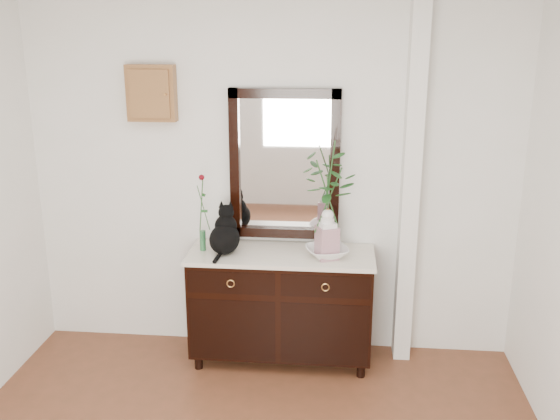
# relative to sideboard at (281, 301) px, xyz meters

# --- Properties ---
(wall_back) EXTENTS (3.60, 0.04, 2.70)m
(wall_back) POSITION_rel_sideboard_xyz_m (-0.10, 0.25, 0.88)
(wall_back) COLOR white
(wall_back) RESTS_ON ground
(pilaster) EXTENTS (0.12, 0.20, 2.70)m
(pilaster) POSITION_rel_sideboard_xyz_m (0.90, 0.17, 0.88)
(pilaster) COLOR white
(pilaster) RESTS_ON ground
(sideboard) EXTENTS (1.33, 0.52, 0.82)m
(sideboard) POSITION_rel_sideboard_xyz_m (0.00, 0.00, 0.00)
(sideboard) COLOR black
(sideboard) RESTS_ON ground
(wall_mirror) EXTENTS (0.80, 0.06, 1.10)m
(wall_mirror) POSITION_rel_sideboard_xyz_m (-0.00, 0.24, 0.97)
(wall_mirror) COLOR black
(wall_mirror) RESTS_ON wall_back
(key_cabinet) EXTENTS (0.35, 0.10, 0.40)m
(key_cabinet) POSITION_rel_sideboard_xyz_m (-0.95, 0.21, 1.48)
(key_cabinet) COLOR brown
(key_cabinet) RESTS_ON wall_back
(cat) EXTENTS (0.26, 0.31, 0.35)m
(cat) POSITION_rel_sideboard_xyz_m (-0.40, -0.03, 0.55)
(cat) COLOR black
(cat) RESTS_ON sideboard
(lotus_bowl) EXTENTS (0.37, 0.37, 0.07)m
(lotus_bowl) POSITION_rel_sideboard_xyz_m (0.33, -0.05, 0.41)
(lotus_bowl) COLOR white
(lotus_bowl) RESTS_ON sideboard
(vase_branches) EXTENTS (0.45, 0.45, 0.82)m
(vase_branches) POSITION_rel_sideboard_xyz_m (0.33, -0.05, 0.81)
(vase_branches) COLOR silver
(vase_branches) RESTS_ON lotus_bowl
(bud_vase_rose) EXTENTS (0.09, 0.09, 0.58)m
(bud_vase_rose) POSITION_rel_sideboard_xyz_m (-0.57, 0.00, 0.66)
(bud_vase_rose) COLOR #2E6A3C
(bud_vase_rose) RESTS_ON sideboard
(ginger_jar) EXTENTS (0.18, 0.18, 0.37)m
(ginger_jar) POSITION_rel_sideboard_xyz_m (0.33, -0.08, 0.56)
(ginger_jar) COLOR silver
(ginger_jar) RESTS_ON sideboard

